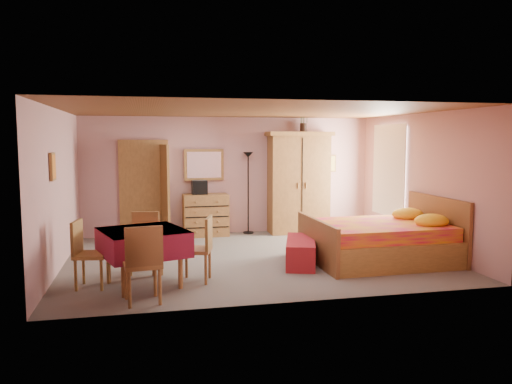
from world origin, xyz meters
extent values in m
plane|color=slate|center=(0.00, 0.00, 0.00)|extent=(6.50, 6.50, 0.00)
plane|color=brown|center=(0.00, 0.00, 2.60)|extent=(6.50, 6.50, 0.00)
cube|color=tan|center=(0.00, 2.50, 1.30)|extent=(6.50, 0.10, 2.60)
cube|color=tan|center=(0.00, -2.50, 1.30)|extent=(6.50, 0.10, 2.60)
cube|color=tan|center=(-3.25, 0.00, 1.30)|extent=(0.10, 5.00, 2.60)
cube|color=tan|center=(3.25, 0.00, 1.30)|extent=(0.10, 5.00, 2.60)
cube|color=#9E6B35|center=(-1.90, 2.47, 1.02)|extent=(1.06, 0.12, 2.15)
cube|color=white|center=(3.21, 1.20, 1.45)|extent=(0.08, 1.40, 1.95)
cube|color=orange|center=(-3.22, -0.60, 1.70)|extent=(0.04, 0.32, 0.42)
cube|color=#D8BF59|center=(2.35, 2.47, 1.55)|extent=(0.30, 0.04, 0.40)
cube|color=#916031|center=(-0.60, 2.24, 0.46)|extent=(0.98, 0.50, 0.92)
cube|color=white|center=(-0.60, 2.45, 1.55)|extent=(0.88, 0.10, 0.69)
cube|color=black|center=(-0.72, 2.26, 1.07)|extent=(0.33, 0.25, 0.30)
cube|color=black|center=(0.37, 2.34, 0.91)|extent=(0.25, 0.25, 1.83)
cube|color=olive|center=(1.50, 2.19, 1.14)|extent=(1.47, 0.79, 2.27)
cube|color=yellow|center=(1.64, 2.31, 2.55)|extent=(0.22, 0.22, 0.55)
cube|color=#CD1446|center=(2.06, -0.69, 0.55)|extent=(2.40, 1.90, 1.10)
cube|color=maroon|center=(0.68, -0.60, 0.21)|extent=(0.83, 1.35, 0.42)
cube|color=maroon|center=(-1.92, -1.31, 0.41)|extent=(1.40, 1.40, 0.82)
cube|color=#A56C38|center=(-1.93, -2.07, 0.51)|extent=(0.53, 0.53, 1.03)
cube|color=#AC7E3A|center=(-1.92, -0.61, 0.48)|extent=(0.50, 0.50, 0.95)
cube|color=#AF7D3B|center=(-2.64, -1.25, 0.48)|extent=(0.51, 0.51, 0.97)
cube|color=#996234|center=(-1.16, -1.25, 0.48)|extent=(0.55, 0.55, 0.97)
camera|label=1|loc=(-1.86, -8.54, 2.10)|focal=35.00mm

